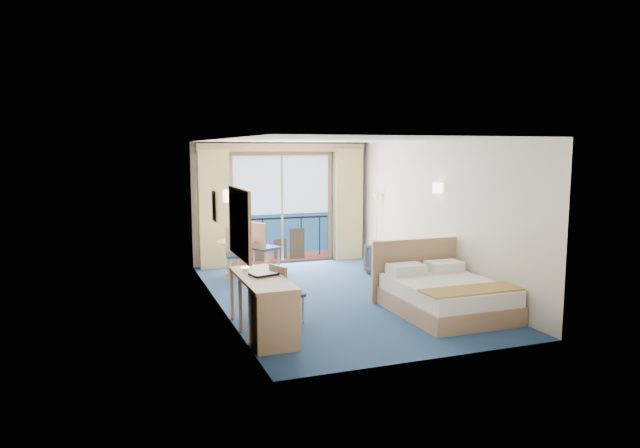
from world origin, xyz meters
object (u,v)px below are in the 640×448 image
Objects in this scene: table_chair_b at (237,250)px; armchair at (384,258)px; bed at (445,295)px; floor_lamp at (377,211)px; nightstand at (431,276)px; desk_chair at (284,291)px; desk at (271,311)px; round_table at (236,249)px; table_chair_a at (263,244)px.

armchair is at bearing -2.36° from table_chair_b.
bed is 2.78× the size of armchair.
bed reaches higher than armchair.
table_chair_b is at bearing -172.97° from floor_lamp.
table_chair_b is (-3.09, 2.13, 0.30)m from nightstand.
nightstand is at bearing 67.21° from bed.
desk_chair is (-3.07, -1.01, 0.23)m from nightstand.
desk is at bearing -170.88° from bed.
table_chair_b is at bearing -99.00° from round_table.
nightstand is 2.69m from floor_lamp.
table_chair_a is (0.59, 3.54, 0.09)m from desk_chair.
round_table is at bearing 60.28° from table_chair_a.
table_chair_a is at bearing 77.05° from desk.
desk_chair is 3.14m from table_chair_b.
bed is 1.14× the size of desk.
bed is at bearing -46.68° from table_chair_b.
nightstand is 0.35× the size of floor_lamp.
nightstand is 0.72× the size of round_table.
nightstand is 0.32× the size of desk.
table_chair_a is at bearing 134.34° from nightstand.
table_chair_b reaches higher than nightstand.
floor_lamp reaches higher than round_table.
bed is 4.28m from table_chair_b.
table_chair_b is (-0.07, -0.44, 0.06)m from round_table.
round_table reaches higher than armchair.
desk is (-3.46, -1.76, 0.17)m from nightstand.
table_chair_b is (0.37, 3.89, 0.13)m from desk.
desk_chair is 0.87× the size of table_chair_b.
round_table is at bearing 139.58° from nightstand.
armchair is 0.79× the size of desk_chair.
table_chair_a is (-2.48, 2.53, 0.32)m from nightstand.
floor_lamp is 2.07× the size of round_table.
table_chair_b is at bearing 126.71° from bed.
table_chair_b is at bearing 145.41° from nightstand.
round_table is 0.75× the size of table_chair_b.
round_table is at bearing 179.15° from floor_lamp.
bed is 3.98m from floor_lamp.
armchair is at bearing -70.38° from desk_chair.
floor_lamp is at bearing 80.30° from bed.
bed is 1.84× the size of table_chair_a.
desk_chair is at bearing -4.28° from armchair.
bed is at bearing -118.83° from desk_chair.
floor_lamp is at bearing -115.92° from table_chair_a.
bed is 3.53× the size of nightstand.
armchair is 0.41× the size of desk.
bed is 2.96m from desk.
desk_chair is at bearing 144.76° from table_chair_a.
bed reaches higher than desk_chair.
bed reaches higher than nightstand.
desk is 0.85m from desk_chair.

